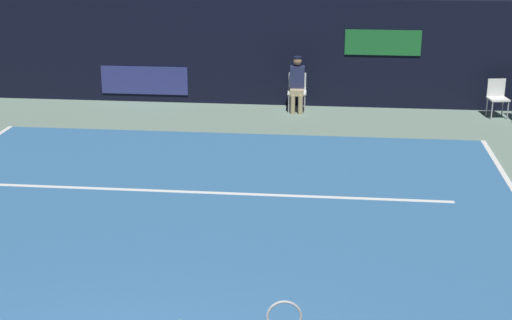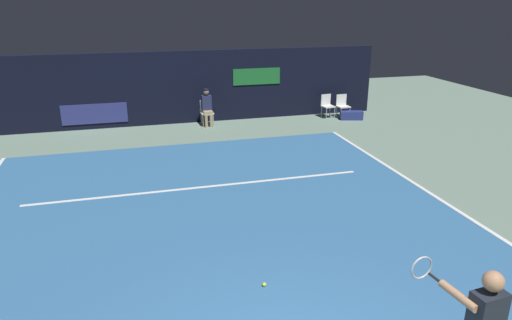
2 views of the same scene
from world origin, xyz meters
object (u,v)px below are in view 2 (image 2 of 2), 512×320
(courtside_chair_near, at_px, (343,105))
(tennis_ball, at_px, (264,284))
(line_judge_on_chair, at_px, (207,107))
(courtside_chair_far, at_px, (327,105))
(equipment_bag, at_px, (351,115))

(courtside_chair_near, relative_size, tennis_ball, 12.94)
(line_judge_on_chair, height_order, courtside_chair_near, line_judge_on_chair)
(courtside_chair_near, height_order, courtside_chair_far, same)
(line_judge_on_chair, height_order, courtside_chair_far, line_judge_on_chair)
(courtside_chair_near, distance_m, tennis_ball, 11.57)
(line_judge_on_chair, distance_m, equipment_bag, 5.47)
(courtside_chair_near, xyz_separation_m, courtside_chair_far, (-0.56, 0.17, 0.00))
(courtside_chair_near, distance_m, equipment_bag, 0.56)
(line_judge_on_chair, bearing_deg, courtside_chair_far, -0.04)
(courtside_chair_far, height_order, tennis_ball, courtside_chair_far)
(courtside_chair_near, height_order, equipment_bag, courtside_chair_near)
(courtside_chair_far, height_order, equipment_bag, courtside_chair_far)
(equipment_bag, bearing_deg, tennis_ball, -107.87)
(courtside_chair_near, distance_m, courtside_chair_far, 0.58)
(line_judge_on_chair, distance_m, tennis_ball, 10.10)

